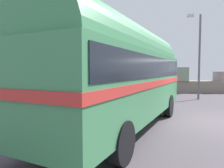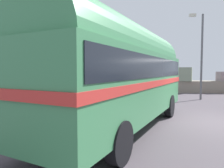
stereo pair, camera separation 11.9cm
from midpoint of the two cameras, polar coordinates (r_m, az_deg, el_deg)
The scene contains 4 objects.
ground at distance 9.14m, azimuth 24.99°, elevation -9.47°, with size 32.00×26.00×0.02m.
breakwater at distance 20.48m, azimuth 14.90°, elevation -0.24°, with size 31.36×2.14×2.37m.
vintage_coach at distance 7.12m, azimuth 2.46°, elevation 3.81°, with size 5.21×8.88×3.70m.
lamp_post at distance 15.70m, azimuth 22.63°, elevation 8.28°, with size 1.01×0.36×5.95m.
Camera 1 is at (-2.99, -8.42, 2.03)m, focal length 32.89 mm.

